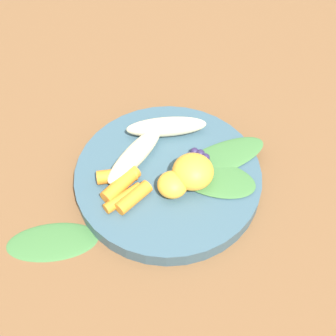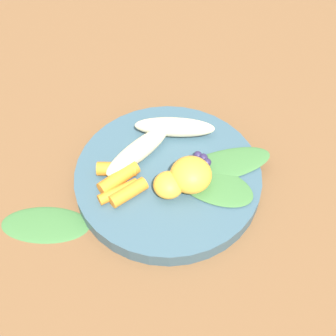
% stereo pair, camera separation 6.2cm
% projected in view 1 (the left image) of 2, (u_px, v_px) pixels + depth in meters
% --- Properties ---
extents(ground_plane, '(2.40, 2.40, 0.00)m').
position_uv_depth(ground_plane, '(168.00, 183.00, 0.65)').
color(ground_plane, brown).
extents(bowl, '(0.26, 0.26, 0.02)m').
position_uv_depth(bowl, '(168.00, 178.00, 0.64)').
color(bowl, '#385666').
rests_on(bowl, ground_plane).
extents(banana_peeled_left, '(0.05, 0.12, 0.03)m').
position_uv_depth(banana_peeled_left, '(137.00, 152.00, 0.63)').
color(banana_peeled_left, beige).
rests_on(banana_peeled_left, bowl).
extents(banana_peeled_right, '(0.12, 0.08, 0.03)m').
position_uv_depth(banana_peeled_right, '(166.00, 127.00, 0.66)').
color(banana_peeled_right, beige).
rests_on(banana_peeled_right, bowl).
extents(orange_segment_near, '(0.06, 0.06, 0.04)m').
position_uv_depth(orange_segment_near, '(193.00, 172.00, 0.60)').
color(orange_segment_near, '#F4A833').
rests_on(orange_segment_near, bowl).
extents(orange_segment_far, '(0.04, 0.04, 0.03)m').
position_uv_depth(orange_segment_far, '(172.00, 185.00, 0.60)').
color(orange_segment_far, '#F4A833').
rests_on(orange_segment_far, bowl).
extents(carrot_front, '(0.06, 0.04, 0.02)m').
position_uv_depth(carrot_front, '(117.00, 176.00, 0.61)').
color(carrot_front, orange).
rests_on(carrot_front, bowl).
extents(carrot_mid_left, '(0.03, 0.06, 0.02)m').
position_uv_depth(carrot_mid_left, '(121.00, 184.00, 0.60)').
color(carrot_mid_left, orange).
rests_on(carrot_mid_left, bowl).
extents(carrot_mid_right, '(0.04, 0.06, 0.01)m').
position_uv_depth(carrot_mid_right, '(123.00, 198.00, 0.59)').
color(carrot_mid_right, orange).
rests_on(carrot_mid_right, bowl).
extents(carrot_rear, '(0.03, 0.06, 0.02)m').
position_uv_depth(carrot_rear, '(134.00, 197.00, 0.59)').
color(carrot_rear, orange).
rests_on(carrot_rear, bowl).
extents(blueberry_pile, '(0.03, 0.05, 0.02)m').
position_uv_depth(blueberry_pile, '(194.00, 161.00, 0.63)').
color(blueberry_pile, '#2D234C').
rests_on(blueberry_pile, bowl).
extents(kale_leaf_left, '(0.12, 0.07, 0.00)m').
position_uv_depth(kale_leaf_left, '(215.00, 179.00, 0.62)').
color(kale_leaf_left, '#3D7038').
rests_on(kale_leaf_left, bowl).
extents(kale_leaf_right, '(0.13, 0.14, 0.00)m').
position_uv_depth(kale_leaf_right, '(221.00, 158.00, 0.64)').
color(kale_leaf_right, '#3D7038').
rests_on(kale_leaf_right, bowl).
extents(kale_leaf_stray, '(0.13, 0.11, 0.01)m').
position_uv_depth(kale_leaf_stray, '(52.00, 241.00, 0.59)').
color(kale_leaf_stray, '#3D7038').
rests_on(kale_leaf_stray, ground_plane).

